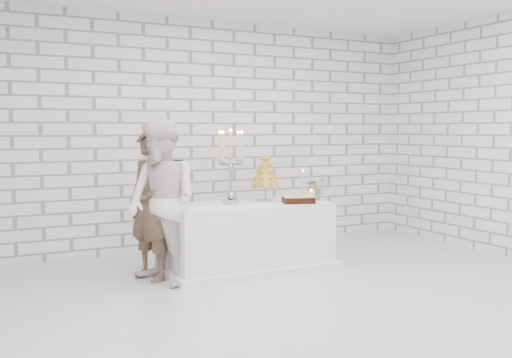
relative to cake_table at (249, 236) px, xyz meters
name	(u,v)px	position (x,y,z in m)	size (l,w,h in m)	color
ground	(313,293)	(0.14, -1.12, -0.38)	(6.00, 5.00, 0.01)	silver
wall_back	(213,135)	(0.14, 1.38, 1.12)	(6.00, 0.01, 3.00)	white
cake_table	(249,236)	(0.00, 0.00, 0.00)	(1.80, 0.80, 0.75)	white
groom	(150,205)	(-1.11, 0.08, 0.41)	(0.57, 0.37, 1.57)	#413023
bride	(162,202)	(-1.06, -0.17, 0.47)	(0.82, 0.64, 1.69)	white
candelabra	(231,166)	(-0.20, 0.06, 0.79)	(0.34, 0.34, 0.83)	#9C9CA6
croquembouche	(265,177)	(0.28, 0.14, 0.65)	(0.35, 0.35, 0.55)	#AC831F
chocolate_cake	(298,199)	(0.51, -0.22, 0.42)	(0.34, 0.24, 0.08)	black
pillar_candle	(311,196)	(0.72, -0.15, 0.44)	(0.08, 0.08, 0.12)	white
extra_taper	(303,185)	(0.79, 0.14, 0.54)	(0.06, 0.06, 0.32)	beige
flowers	(315,187)	(0.83, -0.06, 0.53)	(0.27, 0.24, 0.30)	#4A6B38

